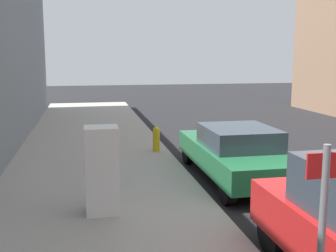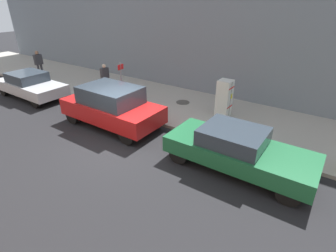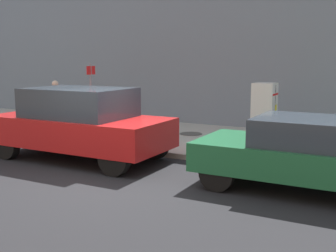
{
  "view_description": "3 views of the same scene",
  "coord_description": "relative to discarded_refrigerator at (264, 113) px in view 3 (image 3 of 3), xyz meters",
  "views": [
    {
      "loc": [
        -4.39,
        -5.44,
        3.12
      ],
      "look_at": [
        -2.38,
        4.69,
        1.39
      ],
      "focal_mm": 45.0,
      "sensor_mm": 36.0,
      "label": 1
    },
    {
      "loc": [
        6.46,
        6.66,
        5.08
      ],
      "look_at": [
        -0.95,
        1.52,
        0.62
      ],
      "focal_mm": 28.0,
      "sensor_mm": 36.0,
      "label": 2
    },
    {
      "loc": [
        7.28,
        5.5,
        2.45
      ],
      "look_at": [
        -2.58,
        0.22,
        0.67
      ],
      "focal_mm": 45.0,
      "sensor_mm": 36.0,
      "label": 3
    }
  ],
  "objects": [
    {
      "name": "discarded_refrigerator",
      "position": [
        0.0,
        0.0,
        0.0
      ],
      "size": [
        0.63,
        0.59,
        1.68
      ],
      "color": "silver",
      "rests_on": "sidewalk_slab"
    },
    {
      "name": "building_facade_near",
      "position": [
        -3.41,
        -2.41,
        3.06
      ],
      "size": [
        1.97,
        39.6,
        8.06
      ],
      "primitive_type": "cube",
      "color": "slate",
      "rests_on": "ground"
    },
    {
      "name": "ground_plane",
      "position": [
        4.11,
        -2.41,
        -0.97
      ],
      "size": [
        80.0,
        80.0,
        0.0
      ],
      "primitive_type": "plane",
      "color": "black"
    },
    {
      "name": "pedestrian_walking_far",
      "position": [
        0.71,
        -6.92,
        0.09
      ],
      "size": [
        0.47,
        0.22,
        1.61
      ],
      "rotation": [
        0.0,
        0.0,
        5.92
      ],
      "color": "#7A3D7F",
      "rests_on": "sidewalk_slab"
    },
    {
      "name": "parked_sedan_green",
      "position": [
        3.43,
        1.99,
        -0.25
      ],
      "size": [
        1.86,
        4.66,
        1.38
      ],
      "color": "#1E6038",
      "rests_on": "ground"
    },
    {
      "name": "street_sign_post",
      "position": [
        1.84,
        -4.52,
        0.41
      ],
      "size": [
        0.36,
        0.07,
        2.21
      ],
      "color": "slate",
      "rests_on": "sidewalk_slab"
    },
    {
      "name": "parked_suv_red",
      "position": [
        3.43,
        -3.62,
        -0.06
      ],
      "size": [
        1.98,
        4.46,
        1.76
      ],
      "color": "red",
      "rests_on": "ground"
    },
    {
      "name": "manhole_cover",
      "position": [
        -0.37,
        -2.39,
        -0.83
      ],
      "size": [
        0.7,
        0.7,
        0.02
      ],
      "primitive_type": "cylinder",
      "color": "#47443F",
      "rests_on": "sidewalk_slab"
    },
    {
      "name": "sidewalk_slab",
      "position": [
        -0.06,
        -2.41,
        -0.91
      ],
      "size": [
        4.73,
        44.0,
        0.13
      ],
      "primitive_type": "cube",
      "color": "#9E998E",
      "rests_on": "ground"
    }
  ]
}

